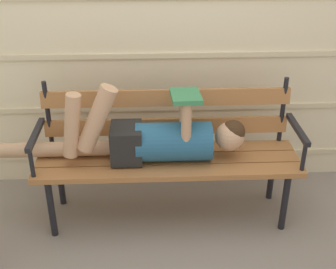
# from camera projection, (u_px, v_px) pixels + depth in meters

# --- Properties ---
(ground_plane) EXTENTS (12.00, 12.00, 0.00)m
(ground_plane) POSITION_uv_depth(u_px,v_px,m) (169.00, 223.00, 3.11)
(ground_plane) COLOR gray
(house_siding) EXTENTS (4.03, 0.08, 2.41)m
(house_siding) POSITION_uv_depth(u_px,v_px,m) (165.00, 26.00, 3.10)
(house_siding) COLOR beige
(house_siding) RESTS_ON ground
(park_bench) EXTENTS (1.73, 0.46, 0.93)m
(park_bench) POSITION_uv_depth(u_px,v_px,m) (168.00, 147.00, 3.02)
(park_bench) COLOR #9E6638
(park_bench) RESTS_ON ground
(reclining_person) EXTENTS (1.66, 0.26, 0.55)m
(reclining_person) POSITION_uv_depth(u_px,v_px,m) (152.00, 138.00, 2.90)
(reclining_person) COLOR #23567A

